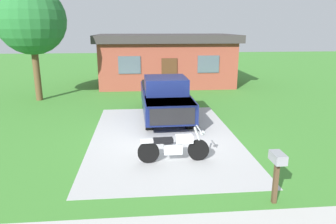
{
  "coord_description": "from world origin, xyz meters",
  "views": [
    {
      "loc": [
        -0.88,
        -11.19,
        4.02
      ],
      "look_at": [
        0.17,
        0.27,
        0.9
      ],
      "focal_mm": 33.67,
      "sensor_mm": 36.0,
      "label": 1
    }
  ],
  "objects_px": {
    "motorcycle": "(174,147)",
    "neighbor_house": "(166,59)",
    "mailbox": "(277,164)",
    "shade_tree": "(31,20)",
    "pickup_truck": "(165,96)"
  },
  "relations": [
    {
      "from": "shade_tree",
      "to": "neighbor_house",
      "type": "bearing_deg",
      "value": 30.58
    },
    {
      "from": "mailbox",
      "to": "neighbor_house",
      "type": "height_order",
      "value": "neighbor_house"
    },
    {
      "from": "motorcycle",
      "to": "neighbor_house",
      "type": "distance_m",
      "value": 13.66
    },
    {
      "from": "motorcycle",
      "to": "shade_tree",
      "type": "height_order",
      "value": "shade_tree"
    },
    {
      "from": "pickup_truck",
      "to": "mailbox",
      "type": "relative_size",
      "value": 4.5
    },
    {
      "from": "motorcycle",
      "to": "pickup_truck",
      "type": "height_order",
      "value": "pickup_truck"
    },
    {
      "from": "shade_tree",
      "to": "pickup_truck",
      "type": "bearing_deg",
      "value": -30.61
    },
    {
      "from": "shade_tree",
      "to": "neighbor_house",
      "type": "relative_size",
      "value": 0.65
    },
    {
      "from": "motorcycle",
      "to": "mailbox",
      "type": "distance_m",
      "value": 3.35
    },
    {
      "from": "shade_tree",
      "to": "motorcycle",
      "type": "bearing_deg",
      "value": -53.66
    },
    {
      "from": "pickup_truck",
      "to": "neighbor_house",
      "type": "height_order",
      "value": "neighbor_house"
    },
    {
      "from": "pickup_truck",
      "to": "neighbor_house",
      "type": "bearing_deg",
      "value": 84.68
    },
    {
      "from": "motorcycle",
      "to": "mailbox",
      "type": "height_order",
      "value": "mailbox"
    },
    {
      "from": "motorcycle",
      "to": "pickup_truck",
      "type": "relative_size",
      "value": 0.39
    },
    {
      "from": "mailbox",
      "to": "neighbor_house",
      "type": "distance_m",
      "value": 16.21
    }
  ]
}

